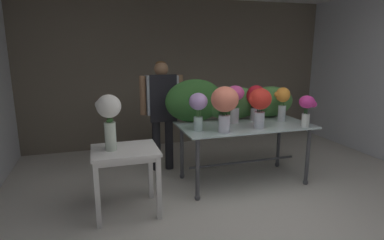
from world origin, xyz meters
TOP-DOWN VIEW (x-y plane):
  - ground_plane at (0.00, 1.76)m, footprint 7.73×7.73m
  - wall_back at (0.00, 3.52)m, footprint 5.78×0.12m
  - wall_right at (2.89, 1.76)m, footprint 0.12×3.64m
  - display_table_glass at (0.29, 1.42)m, footprint 1.72×0.89m
  - side_table_white at (-1.30, 1.04)m, footprint 0.70×0.58m
  - florist at (-0.65, 2.17)m, footprint 0.63×0.24m
  - foliage_backdrop at (0.25, 1.75)m, footprint 1.91×0.31m
  - vase_lilac_hydrangea at (-0.40, 1.29)m, footprint 0.22×0.22m
  - vase_scarlet_ranunculus at (0.36, 1.18)m, footprint 0.30×0.28m
  - vase_magenta_freesia at (0.96, 1.06)m, footprint 0.22×0.19m
  - vase_sunset_snapdragons at (0.85, 1.43)m, footprint 0.21×0.19m
  - vase_coral_carnations at (-0.13, 1.12)m, footprint 0.34×0.32m
  - vase_fuchsia_stock at (0.19, 1.52)m, footprint 0.24×0.24m
  - vase_crimson_peonies at (0.52, 1.57)m, footprint 0.26×0.26m
  - vase_white_roses_tall at (-1.44, 1.04)m, footprint 0.26×0.25m

SIDE VIEW (x-z plane):
  - ground_plane at x=0.00m, z-range 0.00..0.00m
  - side_table_white at x=-1.30m, z-range 0.26..0.99m
  - display_table_glass at x=0.29m, z-range 0.27..1.07m
  - florist at x=-0.65m, z-range 0.20..1.80m
  - foliage_backdrop at x=0.25m, z-range 0.76..1.33m
  - vase_magenta_freesia at x=0.96m, z-range 0.86..1.26m
  - vase_sunset_snapdragons at x=0.85m, z-range 0.85..1.32m
  - vase_lilac_hydrangea at x=-0.40m, z-range 0.87..1.33m
  - vase_crimson_peonies at x=0.52m, z-range 0.86..1.35m
  - vase_white_roses_tall at x=-1.44m, z-range 0.81..1.40m
  - vase_scarlet_ranunculus at x=0.36m, z-range 0.87..1.37m
  - vase_fuchsia_stock at x=0.19m, z-range 0.87..1.37m
  - vase_coral_carnations at x=-0.13m, z-range 0.88..1.42m
  - wall_back at x=0.00m, z-range 0.00..2.65m
  - wall_right at x=2.89m, z-range 0.00..2.65m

